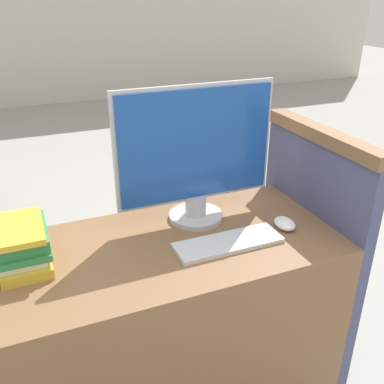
{
  "coord_description": "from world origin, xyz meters",
  "views": [
    {
      "loc": [
        -0.4,
        -0.92,
        1.57
      ],
      "look_at": [
        0.09,
        0.27,
        0.97
      ],
      "focal_mm": 40.0,
      "sensor_mm": 36.0,
      "label": 1
    }
  ],
  "objects_px": {
    "monitor": "(196,154)",
    "mouse": "(285,224)",
    "keyboard": "(228,243)",
    "book_stack": "(19,244)"
  },
  "relations": [
    {
      "from": "keyboard",
      "to": "mouse",
      "type": "relative_size",
      "value": 3.92
    },
    {
      "from": "monitor",
      "to": "mouse",
      "type": "distance_m",
      "value": 0.42
    },
    {
      "from": "book_stack",
      "to": "mouse",
      "type": "bearing_deg",
      "value": -8.34
    },
    {
      "from": "keyboard",
      "to": "book_stack",
      "type": "xyz_separation_m",
      "value": [
        -0.67,
        0.16,
        0.06
      ]
    },
    {
      "from": "keyboard",
      "to": "book_stack",
      "type": "relative_size",
      "value": 1.49
    },
    {
      "from": "mouse",
      "to": "book_stack",
      "type": "relative_size",
      "value": 0.38
    },
    {
      "from": "monitor",
      "to": "book_stack",
      "type": "xyz_separation_m",
      "value": [
        -0.64,
        -0.06,
        -0.2
      ]
    },
    {
      "from": "monitor",
      "to": "mouse",
      "type": "xyz_separation_m",
      "value": [
        0.28,
        -0.2,
        -0.25
      ]
    },
    {
      "from": "monitor",
      "to": "keyboard",
      "type": "height_order",
      "value": "monitor"
    },
    {
      "from": "monitor",
      "to": "book_stack",
      "type": "bearing_deg",
      "value": -174.25
    }
  ]
}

